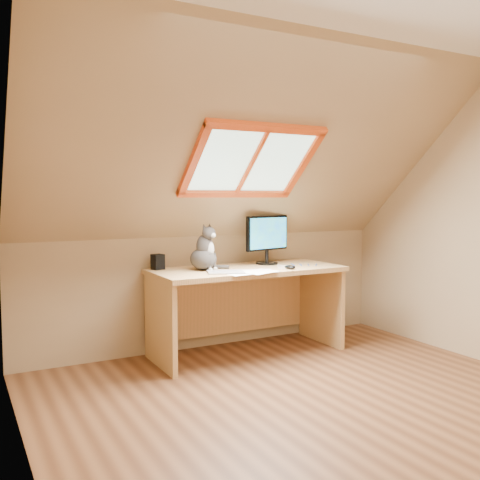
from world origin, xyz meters
TOP-DOWN VIEW (x-y plane):
  - ground at (0.00, 0.00)m, footprint 3.50×3.50m
  - room_shell at (0.00, -0.09)m, footprint 3.52×3.52m
  - desk at (0.15, 1.45)m, footprint 1.63×0.71m
  - monitor at (0.43, 1.50)m, footprint 0.47×0.20m
  - cat at (-0.23, 1.42)m, footprint 0.30×0.32m
  - desk_speaker at (-0.56, 1.63)m, footprint 0.10×0.10m
  - graphics_tablet at (-0.15, 1.19)m, footprint 0.34×0.29m
  - mouse at (0.42, 1.12)m, footprint 0.09×0.12m
  - papers at (0.04, 1.12)m, footprint 0.35×0.30m
  - cables at (0.59, 1.26)m, footprint 0.51×0.26m

SIDE VIEW (x-z plane):
  - ground at x=0.00m, z-range 0.00..0.00m
  - desk at x=0.15m, z-range 0.15..0.89m
  - papers at x=0.04m, z-range 0.74..0.75m
  - cables at x=0.59m, z-range 0.74..0.75m
  - graphics_tablet at x=-0.15m, z-range 0.74..0.76m
  - mouse at x=0.42m, z-range 0.74..0.78m
  - desk_speaker at x=-0.56m, z-range 0.74..0.87m
  - cat at x=-0.23m, z-range 0.69..1.08m
  - monitor at x=0.43m, z-range 0.78..1.21m
  - room_shell at x=0.00m, z-range 0.23..2.64m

